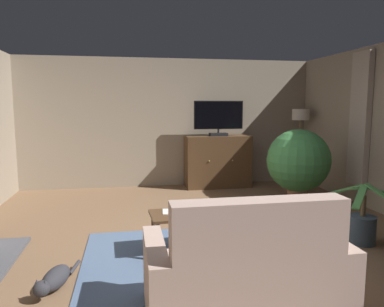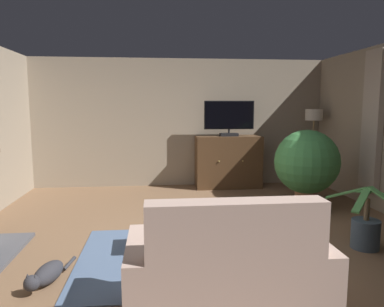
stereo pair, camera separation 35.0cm
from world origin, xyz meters
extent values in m
cube|color=brown|center=(0.00, 0.00, -0.02)|extent=(6.57, 7.14, 0.04)
cube|color=gray|center=(0.00, 3.32, 1.31)|extent=(6.57, 0.10, 2.61)
cube|color=#B2A393|center=(2.93, 1.24, 1.44)|extent=(0.10, 0.44, 2.19)
cube|color=slate|center=(-0.36, -0.42, 0.01)|extent=(2.02, 1.87, 0.01)
cube|color=#352315|center=(0.95, 2.97, 0.03)|extent=(1.26, 0.47, 0.06)
cube|color=#4C331E|center=(0.95, 2.97, 0.53)|extent=(1.32, 0.53, 1.05)
sphere|color=tan|center=(0.72, 2.69, 0.58)|extent=(0.03, 0.03, 0.03)
sphere|color=tan|center=(1.19, 2.69, 0.58)|extent=(0.03, 0.03, 0.03)
cube|color=black|center=(0.95, 2.92, 1.08)|extent=(0.36, 0.20, 0.06)
cylinder|color=black|center=(0.95, 2.92, 1.15)|extent=(0.04, 0.04, 0.08)
cube|color=black|center=(0.95, 2.92, 1.48)|extent=(1.00, 0.05, 0.56)
cube|color=black|center=(0.95, 2.89, 1.48)|extent=(0.96, 0.01, 0.52)
cube|color=#4C331E|center=(-0.14, -0.27, 0.45)|extent=(1.00, 0.53, 0.03)
cylinder|color=#4C331E|center=(0.29, -0.05, 0.22)|extent=(0.04, 0.04, 0.43)
cylinder|color=#4C331E|center=(-0.59, -0.10, 0.22)|extent=(0.04, 0.04, 0.43)
cylinder|color=#4C331E|center=(0.31, -0.43, 0.22)|extent=(0.04, 0.04, 0.43)
cylinder|color=#4C331E|center=(-0.57, -0.48, 0.22)|extent=(0.04, 0.04, 0.43)
cube|color=black|center=(-0.18, -0.36, 0.47)|extent=(0.10, 0.18, 0.02)
cube|color=silver|center=(-0.34, -0.20, 0.46)|extent=(0.32, 0.25, 0.01)
cube|color=#BC9E8E|center=(0.02, -1.56, 0.20)|extent=(1.24, 0.87, 0.40)
cube|color=#BC9E8E|center=(0.02, -1.89, 0.71)|extent=(1.24, 0.20, 0.62)
cube|color=#BC9E8E|center=(-0.68, -1.56, 0.31)|extent=(0.15, 0.87, 0.62)
cube|color=#BC9E8E|center=(0.72, -1.56, 0.31)|extent=(0.15, 0.87, 0.62)
cube|color=#A84C51|center=(0.12, -1.69, 0.52)|extent=(0.37, 0.18, 0.36)
cylinder|color=#99664C|center=(1.90, 1.31, 0.15)|extent=(0.33, 0.33, 0.31)
sphere|color=#3D7F42|center=(1.90, 1.31, 0.77)|extent=(1.03, 1.03, 1.03)
cylinder|color=#3D4C5B|center=(1.91, -0.38, 0.17)|extent=(0.32, 0.32, 0.34)
cylinder|color=brown|center=(1.91, -0.38, 0.47)|extent=(0.06, 0.06, 0.25)
cube|color=#4C8E47|center=(2.16, -0.41, 0.63)|extent=(0.49, 0.14, 0.14)
cube|color=#4C8E47|center=(1.94, -0.20, 0.63)|extent=(0.13, 0.37, 0.08)
cube|color=#4C8E47|center=(1.73, -0.23, 0.63)|extent=(0.40, 0.35, 0.19)
cube|color=#4C8E47|center=(1.73, -0.56, 0.63)|extent=(0.40, 0.40, 0.19)
ellipsoid|color=#2D2D33|center=(-1.54, -0.87, 0.09)|extent=(0.30, 0.45, 0.19)
sphere|color=#2D2D33|center=(-1.61, -1.12, 0.12)|extent=(0.14, 0.14, 0.14)
cone|color=#2D2D33|center=(-1.58, -1.13, 0.19)|extent=(0.04, 0.04, 0.04)
cone|color=#2D2D33|center=(-1.65, -1.11, 0.19)|extent=(0.04, 0.04, 0.04)
cylinder|color=#2D2D33|center=(-1.41, -0.59, 0.06)|extent=(0.10, 0.22, 0.07)
cylinder|color=#4C4233|center=(2.68, 2.83, 0.02)|extent=(0.28, 0.28, 0.04)
cylinder|color=olive|center=(2.68, 2.83, 0.68)|extent=(0.03, 0.03, 1.37)
cylinder|color=beige|center=(2.68, 2.83, 1.48)|extent=(0.34, 0.34, 0.22)
camera|label=1|loc=(-0.87, -4.20, 1.66)|focal=34.04mm
camera|label=2|loc=(-0.52, -4.25, 1.66)|focal=34.04mm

